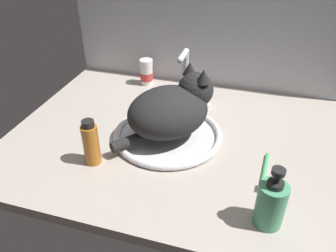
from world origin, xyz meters
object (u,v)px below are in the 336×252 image
Objects in this scene: toothbrush at (264,172)px; pill_bottle at (147,73)px; soap_pump_bottle at (271,203)px; cat at (174,108)px; amber_bottle at (91,143)px; sink_basin at (168,134)px; faucet at (184,85)px.

pill_bottle is at bearing 138.99° from toothbrush.
cat is at bearing 137.56° from soap_pump_bottle.
pill_bottle is (-20.03, 31.32, -5.00)cm from cat.
cat is 40.66cm from soap_pump_bottle.
toothbrush is at bearing 10.21° from amber_bottle.
cat reaches higher than sink_basin.
amber_bottle is 0.85× the size of toothbrush.
amber_bottle is at bearing -133.07° from cat.
sink_basin is 21.34cm from faucet.
pill_bottle is at bearing 119.65° from sink_basin.
soap_pump_bottle is (29.88, -27.32, -3.73)cm from cat.
faucet is at bearing 66.13° from amber_bottle.
cat is 31.76cm from toothbrush.
cat reaches higher than soap_pump_bottle.
sink_basin is 2.13× the size of soap_pump_bottle.
cat is 37.51cm from pill_bottle.
sink_basin reaches higher than toothbrush.
amber_bottle is 0.86× the size of soap_pump_bottle.
toothbrush is (29.73, -29.22, -7.75)cm from faucet.
toothbrush is at bearing -41.01° from pill_bottle.
sink_basin is 2.46× the size of amber_bottle.
amber_bottle is 50.56cm from pill_bottle.
pill_bottle is (-18.72, 32.90, 3.88)cm from sink_basin.
faucet is 1.56× the size of amber_bottle.
sink_basin is at bearing 162.73° from toothbrush.
faucet is 0.65× the size of cat.
faucet is at bearing 94.05° from cat.
amber_bottle reaches higher than toothbrush.
sink_basin is 9.11cm from cat.
soap_pump_bottle is (31.19, -45.71, -2.35)cm from faucet.
cat is at bearing -57.40° from pill_bottle.
sink_basin is 2.10× the size of toothbrush.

